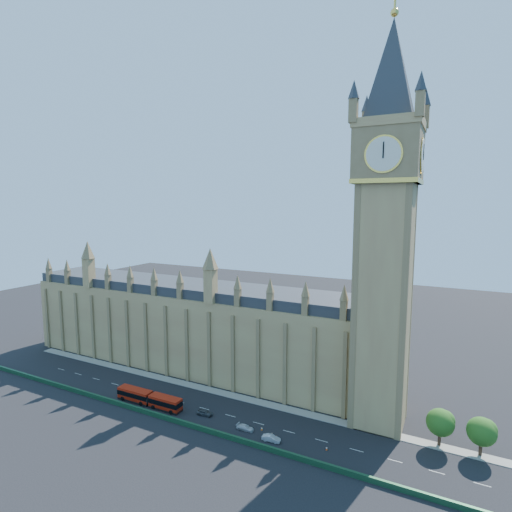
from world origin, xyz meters
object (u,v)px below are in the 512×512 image
at_px(car_grey, 205,413).
at_px(car_white, 245,428).
at_px(red_bus, 149,398).
at_px(car_silver, 271,438).

bearing_deg(car_grey, car_white, -100.68).
relative_size(red_bus, car_white, 4.71).
relative_size(car_grey, car_white, 0.97).
bearing_deg(car_white, car_grey, 82.22).
height_order(red_bus, car_grey, red_bus).
bearing_deg(car_silver, car_grey, 77.29).
bearing_deg(car_silver, car_white, 74.59).
distance_m(red_bus, car_grey, 16.52).
height_order(car_grey, car_white, car_grey).
relative_size(car_grey, car_silver, 0.97).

